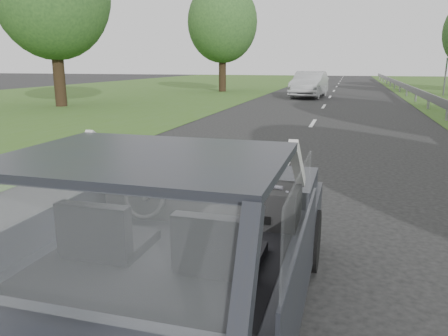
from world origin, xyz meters
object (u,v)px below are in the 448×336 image
Objects in this scene: subject_car at (176,241)px; other_car at (309,84)px; highway_sign at (445,77)px; cat at (233,175)px.

subject_car is 0.88× the size of other_car.
highway_sign is (6.62, 26.97, 0.41)m from subject_car.
cat is at bearing 68.82° from subject_car.
subject_car is 27.77m from highway_sign.
other_car is at bearing 92.89° from subject_car.
subject_car is 23.55m from other_car.
highway_sign is at bearing 76.20° from subject_car.
highway_sign reaches higher than cat.
highway_sign is at bearing 28.49° from other_car.
other_car is (-1.44, 22.88, -0.33)m from cat.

